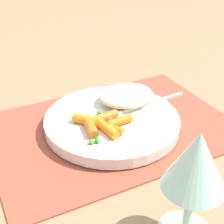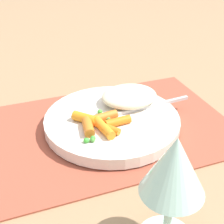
{
  "view_description": "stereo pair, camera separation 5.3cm",
  "coord_description": "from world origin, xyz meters",
  "px_view_note": "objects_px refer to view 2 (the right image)",
  "views": [
    {
      "loc": [
        0.23,
        0.45,
        0.34
      ],
      "look_at": [
        0.0,
        0.0,
        0.04
      ],
      "focal_mm": 53.2,
      "sensor_mm": 36.0,
      "label": 1
    },
    {
      "loc": [
        0.18,
        0.47,
        0.34
      ],
      "look_at": [
        0.0,
        0.0,
        0.04
      ],
      "focal_mm": 53.2,
      "sensor_mm": 36.0,
      "label": 2
    }
  ],
  "objects_px": {
    "rice_mound": "(129,96)",
    "carrot_portion": "(100,123)",
    "plate": "(112,121)",
    "wine_glass": "(174,171)",
    "fork": "(132,111)"
  },
  "relations": [
    {
      "from": "carrot_portion",
      "to": "plate",
      "type": "bearing_deg",
      "value": -143.23
    },
    {
      "from": "rice_mound",
      "to": "carrot_portion",
      "type": "xyz_separation_m",
      "value": [
        0.08,
        0.06,
        -0.01
      ]
    },
    {
      "from": "fork",
      "to": "wine_glass",
      "type": "distance_m",
      "value": 0.27
    },
    {
      "from": "fork",
      "to": "wine_glass",
      "type": "relative_size",
      "value": 1.34
    },
    {
      "from": "plate",
      "to": "rice_mound",
      "type": "xyz_separation_m",
      "value": [
        -0.05,
        -0.04,
        0.02
      ]
    },
    {
      "from": "wine_glass",
      "to": "rice_mound",
      "type": "bearing_deg",
      "value": -104.3
    },
    {
      "from": "plate",
      "to": "rice_mound",
      "type": "relative_size",
      "value": 2.28
    },
    {
      "from": "carrot_portion",
      "to": "wine_glass",
      "type": "height_order",
      "value": "wine_glass"
    },
    {
      "from": "rice_mound",
      "to": "wine_glass",
      "type": "xyz_separation_m",
      "value": [
        0.07,
        0.28,
        0.07
      ]
    },
    {
      "from": "plate",
      "to": "carrot_portion",
      "type": "height_order",
      "value": "carrot_portion"
    },
    {
      "from": "plate",
      "to": "wine_glass",
      "type": "height_order",
      "value": "wine_glass"
    },
    {
      "from": "plate",
      "to": "wine_glass",
      "type": "xyz_separation_m",
      "value": [
        0.02,
        0.25,
        0.09
      ]
    },
    {
      "from": "fork",
      "to": "carrot_portion",
      "type": "bearing_deg",
      "value": 20.19
    },
    {
      "from": "plate",
      "to": "rice_mound",
      "type": "height_order",
      "value": "rice_mound"
    },
    {
      "from": "plate",
      "to": "wine_glass",
      "type": "relative_size",
      "value": 1.61
    }
  ]
}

